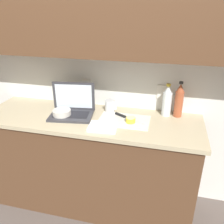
% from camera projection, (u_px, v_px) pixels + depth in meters
% --- Properties ---
extents(ground_plane, '(12.00, 12.00, 0.00)m').
position_uv_depth(ground_plane, '(93.00, 199.00, 2.39)').
color(ground_plane, '#564C47').
rests_on(ground_plane, ground).
extents(wall_back, '(5.20, 0.38, 2.60)m').
position_uv_depth(wall_back, '(95.00, 36.00, 1.94)').
color(wall_back, white).
rests_on(wall_back, ground_plane).
extents(counter_unit, '(1.88, 0.59, 0.92)m').
position_uv_depth(counter_unit, '(90.00, 161.00, 2.20)').
color(counter_unit, brown).
rests_on(counter_unit, ground_plane).
extents(laptop, '(0.40, 0.30, 0.27)m').
position_uv_depth(laptop, '(72.00, 108.00, 2.05)').
color(laptop, '#333338').
rests_on(laptop, counter_unit).
extents(cutting_board, '(0.42, 0.26, 0.01)m').
position_uv_depth(cutting_board, '(124.00, 120.00, 1.96)').
color(cutting_board, silver).
rests_on(cutting_board, counter_unit).
extents(knife, '(0.28, 0.18, 0.02)m').
position_uv_depth(knife, '(124.00, 117.00, 1.99)').
color(knife, silver).
rests_on(knife, cutting_board).
extents(lemon_half_cut, '(0.08, 0.08, 0.04)m').
position_uv_depth(lemon_half_cut, '(131.00, 120.00, 1.91)').
color(lemon_half_cut, yellow).
rests_on(lemon_half_cut, cutting_board).
extents(bottle_green_soda, '(0.08, 0.08, 0.28)m').
position_uv_depth(bottle_green_soda, '(167.00, 101.00, 2.01)').
color(bottle_green_soda, silver).
rests_on(bottle_green_soda, counter_unit).
extents(bottle_oil_tall, '(0.07, 0.07, 0.31)m').
position_uv_depth(bottle_oil_tall, '(179.00, 101.00, 1.98)').
color(bottle_oil_tall, '#A34C2D').
rests_on(bottle_oil_tall, counter_unit).
extents(measuring_cup, '(0.10, 0.08, 0.11)m').
position_uv_depth(measuring_cup, '(110.00, 106.00, 2.09)').
color(measuring_cup, silver).
rests_on(measuring_cup, counter_unit).
extents(bowl_white, '(0.15, 0.15, 0.06)m').
position_uv_depth(bowl_white, '(62.00, 113.00, 2.01)').
color(bowl_white, beige).
rests_on(bowl_white, counter_unit).
extents(dish_towel, '(0.23, 0.18, 0.02)m').
position_uv_depth(dish_towel, '(103.00, 127.00, 1.84)').
color(dish_towel, white).
rests_on(dish_towel, counter_unit).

